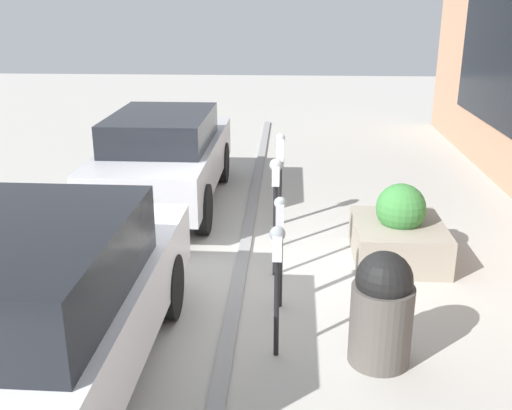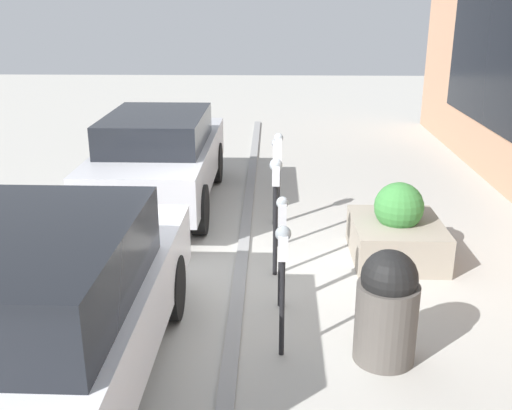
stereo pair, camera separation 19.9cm
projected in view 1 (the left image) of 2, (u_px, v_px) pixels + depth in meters
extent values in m
plane|color=#ADAAA3|center=(247.00, 273.00, 7.62)|extent=(40.00, 40.00, 0.00)
cube|color=gray|center=(241.00, 271.00, 7.62)|extent=(19.00, 0.16, 0.04)
cube|color=black|center=(507.00, 66.00, 10.72)|extent=(5.70, 0.02, 2.34)
cylinder|color=black|center=(277.00, 308.00, 5.71)|extent=(0.05, 0.05, 1.04)
cube|color=silver|center=(277.00, 246.00, 5.50)|extent=(0.18, 0.09, 0.24)
sphere|color=gray|center=(277.00, 234.00, 5.46)|extent=(0.15, 0.15, 0.15)
cylinder|color=black|center=(279.00, 267.00, 6.65)|extent=(0.07, 0.07, 0.96)
cube|color=silver|center=(280.00, 215.00, 6.45)|extent=(0.16, 0.09, 0.27)
sphere|color=gray|center=(280.00, 203.00, 6.40)|extent=(0.13, 0.13, 0.13)
cylinder|color=black|center=(275.00, 231.00, 7.37)|extent=(0.06, 0.06, 1.19)
cube|color=silver|center=(276.00, 175.00, 7.14)|extent=(0.18, 0.09, 0.24)
sphere|color=gray|center=(276.00, 165.00, 7.10)|extent=(0.16, 0.16, 0.16)
cylinder|color=black|center=(279.00, 204.00, 8.23)|extent=(0.06, 0.06, 1.25)
cube|color=silver|center=(280.00, 149.00, 7.97)|extent=(0.15, 0.09, 0.31)
sphere|color=gray|center=(280.00, 138.00, 7.92)|extent=(0.13, 0.13, 0.13)
cylinder|color=black|center=(279.00, 192.00, 9.07)|extent=(0.08, 0.08, 1.03)
cube|color=silver|center=(279.00, 151.00, 8.86)|extent=(0.15, 0.09, 0.25)
sphere|color=gray|center=(279.00, 143.00, 8.82)|extent=(0.13, 0.13, 0.13)
cube|color=gray|center=(398.00, 241.00, 7.93)|extent=(1.34, 1.16, 0.52)
sphere|color=#387A38|center=(401.00, 208.00, 7.77)|extent=(0.65, 0.65, 0.65)
cube|color=silver|center=(44.00, 324.00, 5.12)|extent=(4.46, 1.80, 0.66)
cube|color=black|center=(26.00, 264.00, 4.74)|extent=(2.33, 1.56, 0.62)
cylinder|color=black|center=(169.00, 287.00, 6.48)|extent=(0.71, 0.21, 0.71)
cylinder|color=black|center=(25.00, 283.00, 6.56)|extent=(0.71, 0.21, 0.71)
cube|color=#B7B7BC|center=(165.00, 162.00, 9.94)|extent=(4.23, 1.77, 0.70)
cube|color=black|center=(161.00, 129.00, 9.58)|extent=(2.21, 1.54, 0.50)
cylinder|color=black|center=(222.00, 162.00, 11.25)|extent=(0.75, 0.21, 0.75)
cylinder|color=black|center=(138.00, 161.00, 11.33)|extent=(0.75, 0.21, 0.75)
cylinder|color=black|center=(203.00, 209.00, 8.78)|extent=(0.75, 0.21, 0.75)
cylinder|color=black|center=(96.00, 207.00, 8.86)|extent=(0.75, 0.21, 0.75)
cylinder|color=#514C47|center=(381.00, 324.00, 5.66)|extent=(0.59, 0.59, 0.79)
sphere|color=black|center=(384.00, 279.00, 5.51)|extent=(0.53, 0.53, 0.53)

